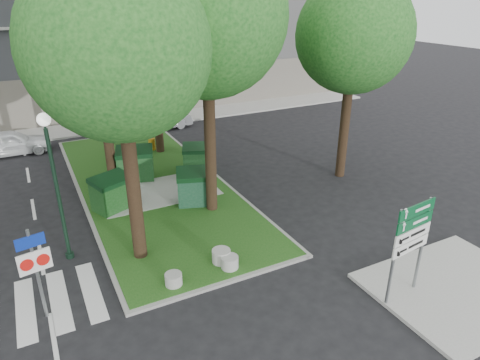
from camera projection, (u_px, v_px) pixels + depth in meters
ground at (212, 287)px, 12.99m from camera, size 120.00×120.00×0.00m
median_island at (152, 185)px, 19.67m from camera, size 6.00×16.00×0.12m
median_kerb at (152, 185)px, 19.68m from camera, size 6.30×16.30×0.10m
sidewalk_corner at (457, 288)px, 12.85m from camera, size 5.00×4.00×0.12m
building_sidewalk at (98, 127)px, 27.99m from camera, size 42.00×3.00×0.12m
zebra_crossing at (75, 295)px, 12.64m from camera, size 5.00×3.00×0.01m
tree_median_near_left at (118, 28)px, 11.50m from camera, size 5.20×5.20×10.53m
tree_median_mid at (95, 25)px, 17.12m from camera, size 4.80×4.80×9.99m
tree_street_right at (356, 23)px, 18.06m from camera, size 5.00×5.00×10.06m
dumpster_a at (112, 193)px, 17.16m from camera, size 1.83×1.60×1.43m
dumpster_b at (135, 164)px, 19.87m from camera, size 1.92×1.59×1.54m
dumpster_c at (196, 187)px, 17.64m from camera, size 1.86×1.57×1.47m
dumpster_d at (198, 159)px, 20.71m from camera, size 1.78×1.54×1.38m
bollard_left at (174, 279)px, 12.84m from camera, size 0.52×0.52×0.37m
bollard_right at (230, 262)px, 13.62m from camera, size 0.56×0.56×0.40m
bollard_mid at (221, 256)px, 13.92m from camera, size 0.61×0.61×0.44m
litter_bin at (152, 144)px, 23.68m from camera, size 0.37×0.37×0.64m
street_lamp at (54, 172)px, 13.16m from camera, size 0.40×0.40×5.00m
traffic_sign_pole at (35, 263)px, 11.11m from camera, size 0.82×0.19×2.76m
directional_sign at (411, 236)px, 11.69m from camera, size 1.48×0.25×2.98m
car_white at (10, 143)px, 23.17m from camera, size 4.03×1.66×1.37m
car_silver at (159, 119)px, 27.34m from camera, size 4.30×1.97×1.37m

